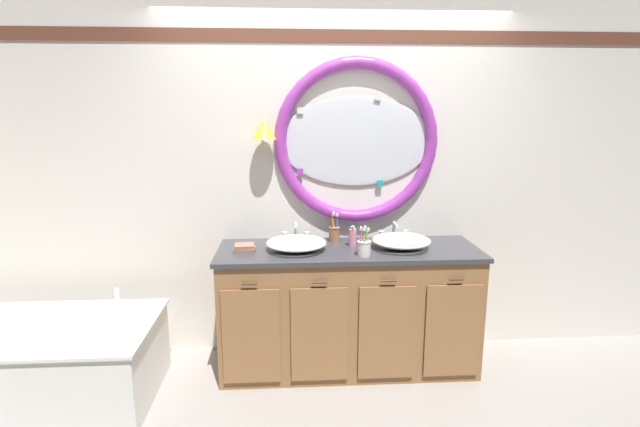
{
  "coord_description": "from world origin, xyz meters",
  "views": [
    {
      "loc": [
        -0.32,
        -2.95,
        1.82
      ],
      "look_at": [
        -0.12,
        0.25,
        1.13
      ],
      "focal_mm": 27.05,
      "sensor_mm": 36.0,
      "label": 1
    }
  ],
  "objects_px": {
    "bathtub": "(38,355)",
    "soap_dispenser": "(353,237)",
    "sink_basin_right": "(401,241)",
    "toothbrush_holder_right": "(364,247)",
    "toothbrush_holder_left": "(334,233)",
    "sink_basin_left": "(296,243)",
    "folded_hand_towel": "(245,248)"
  },
  "relations": [
    {
      "from": "sink_basin_right",
      "to": "toothbrush_holder_right",
      "type": "bearing_deg",
      "value": -151.38
    },
    {
      "from": "bathtub",
      "to": "toothbrush_holder_right",
      "type": "distance_m",
      "value": 2.17
    },
    {
      "from": "toothbrush_holder_right",
      "to": "folded_hand_towel",
      "type": "bearing_deg",
      "value": 167.88
    },
    {
      "from": "sink_basin_right",
      "to": "folded_hand_towel",
      "type": "height_order",
      "value": "sink_basin_right"
    },
    {
      "from": "soap_dispenser",
      "to": "folded_hand_towel",
      "type": "xyz_separation_m",
      "value": [
        -0.75,
        -0.06,
        -0.05
      ]
    },
    {
      "from": "sink_basin_left",
      "to": "toothbrush_holder_left",
      "type": "height_order",
      "value": "toothbrush_holder_left"
    },
    {
      "from": "sink_basin_left",
      "to": "toothbrush_holder_left",
      "type": "bearing_deg",
      "value": 37.37
    },
    {
      "from": "toothbrush_holder_left",
      "to": "toothbrush_holder_right",
      "type": "distance_m",
      "value": 0.4
    },
    {
      "from": "sink_basin_left",
      "to": "soap_dispenser",
      "type": "distance_m",
      "value": 0.41
    },
    {
      "from": "soap_dispenser",
      "to": "folded_hand_towel",
      "type": "distance_m",
      "value": 0.76
    },
    {
      "from": "bathtub",
      "to": "soap_dispenser",
      "type": "xyz_separation_m",
      "value": [
        2.03,
        0.38,
        0.64
      ]
    },
    {
      "from": "bathtub",
      "to": "soap_dispenser",
      "type": "height_order",
      "value": "soap_dispenser"
    },
    {
      "from": "toothbrush_holder_right",
      "to": "soap_dispenser",
      "type": "relative_size",
      "value": 1.36
    },
    {
      "from": "sink_basin_left",
      "to": "sink_basin_right",
      "type": "relative_size",
      "value": 1.02
    },
    {
      "from": "bathtub",
      "to": "soap_dispenser",
      "type": "distance_m",
      "value": 2.16
    },
    {
      "from": "bathtub",
      "to": "sink_basin_left",
      "type": "bearing_deg",
      "value": 10.46
    },
    {
      "from": "soap_dispenser",
      "to": "sink_basin_right",
      "type": "bearing_deg",
      "value": -13.74
    },
    {
      "from": "bathtub",
      "to": "sink_basin_right",
      "type": "bearing_deg",
      "value": 7.28
    },
    {
      "from": "toothbrush_holder_right",
      "to": "toothbrush_holder_left",
      "type": "bearing_deg",
      "value": 113.87
    },
    {
      "from": "sink_basin_right",
      "to": "toothbrush_holder_left",
      "type": "xyz_separation_m",
      "value": [
        -0.45,
        0.21,
        0.01
      ]
    },
    {
      "from": "sink_basin_right",
      "to": "folded_hand_towel",
      "type": "bearing_deg",
      "value": 179.15
    },
    {
      "from": "sink_basin_right",
      "to": "soap_dispenser",
      "type": "bearing_deg",
      "value": 166.26
    },
    {
      "from": "folded_hand_towel",
      "to": "toothbrush_holder_left",
      "type": "bearing_deg",
      "value": 17.31
    },
    {
      "from": "toothbrush_holder_left",
      "to": "folded_hand_towel",
      "type": "xyz_separation_m",
      "value": [
        -0.63,
        -0.2,
        -0.04
      ]
    },
    {
      "from": "sink_basin_left",
      "to": "sink_basin_right",
      "type": "bearing_deg",
      "value": -0.0
    },
    {
      "from": "bathtub",
      "to": "toothbrush_holder_left",
      "type": "relative_size",
      "value": 6.51
    },
    {
      "from": "sink_basin_left",
      "to": "bathtub",
      "type": "bearing_deg",
      "value": -169.54
    },
    {
      "from": "toothbrush_holder_right",
      "to": "sink_basin_right",
      "type": "bearing_deg",
      "value": 28.62
    },
    {
      "from": "sink_basin_left",
      "to": "folded_hand_towel",
      "type": "xyz_separation_m",
      "value": [
        -0.35,
        0.02,
        -0.03
      ]
    },
    {
      "from": "bathtub",
      "to": "sink_basin_right",
      "type": "xyz_separation_m",
      "value": [
        2.36,
        0.3,
        0.62
      ]
    },
    {
      "from": "sink_basin_right",
      "to": "toothbrush_holder_left",
      "type": "height_order",
      "value": "toothbrush_holder_left"
    },
    {
      "from": "toothbrush_holder_left",
      "to": "soap_dispenser",
      "type": "relative_size",
      "value": 1.46
    }
  ]
}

